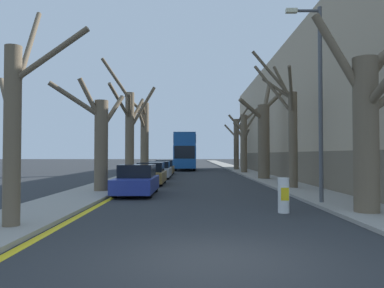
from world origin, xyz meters
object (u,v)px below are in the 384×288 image
object	(u,v)px
parked_car_0	(136,181)
parked_car_2	(158,170)
street_tree_right_0	(368,120)
lamp_post	(317,94)
street_tree_right_2	(263,136)
street_tree_right_1	(288,127)
parked_car_3	(163,168)
traffic_bollard	(282,195)
street_tree_left_0	(14,124)
street_tree_left_1	(99,139)
street_tree_left_3	(143,135)
double_decker_bus	(184,150)
street_tree_left_2	(128,129)
parked_car_1	(150,174)
street_tree_right_4	(236,140)
street_tree_right_3	(243,140)

from	to	relation	value
parked_car_0	parked_car_2	size ratio (longest dim) A/B	1.00
street_tree_right_0	parked_car_0	size ratio (longest dim) A/B	1.53
street_tree_right_0	parked_car_0	bearing A→B (deg)	143.10
parked_car_0	lamp_post	bearing A→B (deg)	-26.70
street_tree_right_2	parked_car_0	bearing A→B (deg)	-127.81
street_tree_right_1	parked_car_0	bearing A→B (deg)	-162.20
parked_car_3	traffic_bollard	bearing A→B (deg)	-76.49
street_tree_left_0	street_tree_left_1	world-z (taller)	street_tree_left_0
street_tree_left_3	street_tree_right_1	xyz separation A→B (m)	(10.24, -16.55, -0.39)
street_tree_right_2	traffic_bollard	world-z (taller)	street_tree_right_2
street_tree_left_1	double_decker_bus	size ratio (longest dim) A/B	0.52
street_tree_left_0	street_tree_left_3	world-z (taller)	street_tree_left_3
street_tree_left_3	parked_car_3	distance (m)	3.95
street_tree_right_0	traffic_bollard	bearing A→B (deg)	166.75
street_tree_left_2	street_tree_right_1	xyz separation A→B (m)	(10.04, -6.59, -0.37)
street_tree_left_1	lamp_post	world-z (taller)	lamp_post
street_tree_left_0	parked_car_1	size ratio (longest dim) A/B	1.50
street_tree_left_0	double_decker_bus	bearing A→B (deg)	84.32
street_tree_left_1	street_tree_left_3	world-z (taller)	street_tree_left_3
lamp_post	street_tree_right_4	bearing A→B (deg)	88.71
street_tree_left_1	parked_car_0	size ratio (longest dim) A/B	1.34
street_tree_left_2	street_tree_right_2	size ratio (longest dim) A/B	1.12
street_tree_right_0	double_decker_bus	size ratio (longest dim) A/B	0.59
street_tree_right_0	street_tree_right_3	distance (m)	26.57
street_tree_left_0	street_tree_left_2	bearing A→B (deg)	89.91
street_tree_right_0	traffic_bollard	distance (m)	3.64
street_tree_left_3	parked_car_1	world-z (taller)	street_tree_left_3
street_tree_left_1	traffic_bollard	xyz separation A→B (m)	(7.75, -6.43, -2.13)
street_tree_right_4	double_decker_bus	size ratio (longest dim) A/B	0.69
street_tree_right_3	parked_car_2	distance (m)	11.66
street_tree_right_0	street_tree_right_3	xyz separation A→B (m)	(-0.29, 26.56, 0.34)
street_tree_right_0	street_tree_right_4	world-z (taller)	street_tree_right_4
parked_car_0	lamp_post	distance (m)	9.19
street_tree_left_1	street_tree_right_1	world-z (taller)	street_tree_right_1
street_tree_right_2	parked_car_1	world-z (taller)	street_tree_right_2
street_tree_left_2	parked_car_1	distance (m)	4.80
street_tree_left_0	street_tree_right_2	xyz separation A→B (m)	(10.18, 19.06, 0.66)
street_tree_right_0	lamp_post	xyz separation A→B (m)	(-0.79, 2.47, 1.25)
parked_car_2	parked_car_0	bearing A→B (deg)	-90.00
street_tree_right_3	traffic_bollard	bearing A→B (deg)	-95.09
street_tree_right_1	parked_car_1	size ratio (longest dim) A/B	1.81
street_tree_right_2	street_tree_right_4	xyz separation A→B (m)	(0.02, 17.52, 0.32)
street_tree_left_3	street_tree_right_1	distance (m)	19.46
street_tree_left_3	street_tree_right_4	size ratio (longest dim) A/B	1.01
street_tree_left_0	parked_car_3	bearing A→B (deg)	85.84
street_tree_left_1	parked_car_1	world-z (taller)	street_tree_left_1
street_tree_left_3	street_tree_right_3	bearing A→B (deg)	6.38
street_tree_right_3	street_tree_right_4	bearing A→B (deg)	88.47
street_tree_right_4	parked_car_3	xyz separation A→B (m)	(-8.27, -9.88, -3.05)
parked_car_0	double_decker_bus	bearing A→B (deg)	86.44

